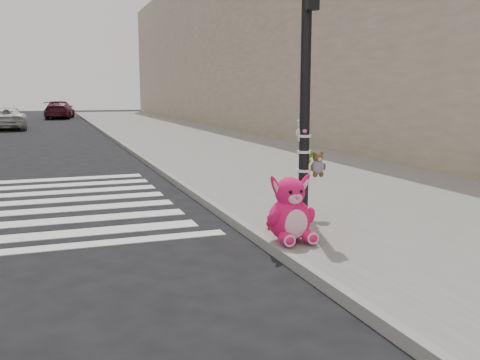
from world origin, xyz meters
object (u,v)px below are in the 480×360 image
object	(u,v)px
red_teddy	(270,222)
car_white_near	(7,118)
pink_bunny	(291,214)
signal_pole	(306,112)

from	to	relation	value
red_teddy	car_white_near	bearing A→B (deg)	77.73
red_teddy	car_white_near	xyz separation A→B (m)	(-5.12, 26.35, 0.39)
pink_bunny	car_white_near	bearing A→B (deg)	100.63
signal_pole	pink_bunny	size ratio (longest dim) A/B	4.33
red_teddy	car_white_near	distance (m)	26.85
car_white_near	red_teddy	bearing A→B (deg)	99.22
car_white_near	pink_bunny	bearing A→B (deg)	98.94
pink_bunny	red_teddy	world-z (taller)	pink_bunny
car_white_near	signal_pole	bearing A→B (deg)	101.19
signal_pole	pink_bunny	bearing A→B (deg)	-123.58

